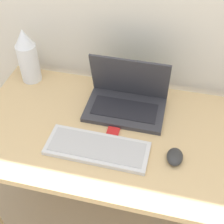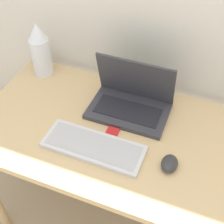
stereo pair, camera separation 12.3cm
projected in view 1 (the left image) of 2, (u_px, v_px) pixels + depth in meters
name	position (u px, v px, depth m)	size (l,w,h in m)	color
desk	(132.00, 148.00, 1.34)	(1.34, 0.65, 0.72)	tan
laptop	(127.00, 98.00, 1.36)	(0.34, 0.22, 0.23)	#333338
keyboard	(97.00, 148.00, 1.21)	(0.40, 0.16, 0.02)	silver
mouse	(175.00, 157.00, 1.17)	(0.06, 0.08, 0.04)	#2D2D2D
vase	(27.00, 56.00, 1.45)	(0.09, 0.09, 0.27)	white
mp3_player	(113.00, 132.00, 1.28)	(0.05, 0.05, 0.01)	red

